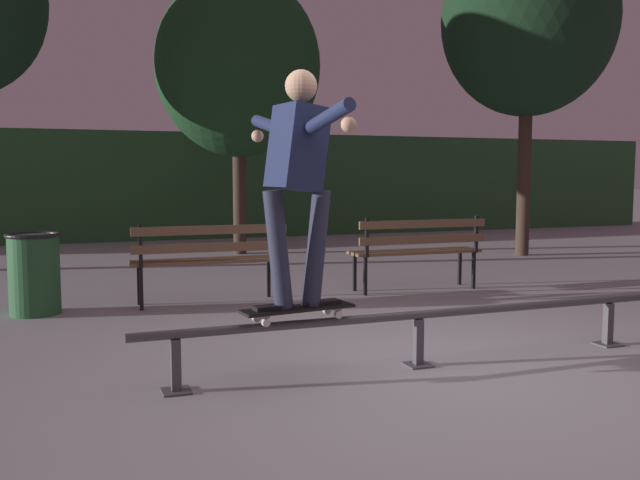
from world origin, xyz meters
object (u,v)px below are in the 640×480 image
(tree_behind_benches, at_px, (238,66))
(grind_rail, at_px, (419,323))
(park_bench_leftmost, at_px, (209,254))
(tree_far_right, at_px, (528,21))
(skateboard, at_px, (298,309))
(skateboarder, at_px, (298,168))
(park_bench_left_center, at_px, (418,246))
(trash_can, at_px, (34,272))

(tree_behind_benches, bearing_deg, grind_rail, -93.56)
(park_bench_leftmost, height_order, tree_far_right, tree_far_right)
(tree_far_right, bearing_deg, skateboard, -137.27)
(skateboarder, height_order, tree_far_right, tree_far_right)
(park_bench_left_center, distance_m, tree_behind_benches, 5.28)
(park_bench_left_center, height_order, tree_far_right, tree_far_right)
(grind_rail, relative_size, tree_far_right, 0.74)
(park_bench_left_center, bearing_deg, skateboard, -130.85)
(grind_rail, bearing_deg, skateboarder, 179.98)
(park_bench_left_center, height_order, trash_can, park_bench_left_center)
(park_bench_leftmost, xyz_separation_m, park_bench_left_center, (2.47, 0.00, 0.00))
(grind_rail, height_order, park_bench_leftmost, park_bench_leftmost)
(skateboarder, bearing_deg, tree_behind_benches, 79.39)
(skateboarder, xyz_separation_m, park_bench_left_center, (2.42, 2.80, -0.87))
(skateboard, relative_size, park_bench_leftmost, 0.50)
(park_bench_left_center, xyz_separation_m, tree_far_right, (3.37, 2.55, 3.34))
(grind_rail, bearing_deg, skateboard, 180.00)
(park_bench_leftmost, height_order, trash_can, park_bench_leftmost)
(skateboard, bearing_deg, tree_behind_benches, 79.37)
(grind_rail, height_order, tree_far_right, tree_far_right)
(tree_behind_benches, distance_m, tree_far_right, 4.87)
(park_bench_leftmost, bearing_deg, tree_far_right, 23.60)
(skateboard, distance_m, trash_can, 3.40)
(grind_rail, xyz_separation_m, trash_can, (-2.65, 2.92, 0.10))
(trash_can, bearing_deg, skateboarder, -59.12)
(grind_rail, distance_m, skateboard, 0.92)
(grind_rail, xyz_separation_m, tree_behind_benches, (0.45, 7.24, 2.88))
(grind_rail, bearing_deg, tree_far_right, 47.61)
(skateboard, relative_size, tree_behind_benches, 0.17)
(skateboarder, height_order, tree_behind_benches, tree_behind_benches)
(tree_far_right, distance_m, trash_can, 8.65)
(park_bench_left_center, xyz_separation_m, trash_can, (-4.17, 0.12, -0.12))
(grind_rail, distance_m, trash_can, 3.95)
(park_bench_leftmost, relative_size, tree_behind_benches, 0.34)
(skateboard, xyz_separation_m, park_bench_left_center, (2.42, 2.80, 0.06))
(grind_rail, height_order, skateboarder, skateboarder)
(grind_rail, xyz_separation_m, skateboard, (-0.91, 0.00, 0.16))
(skateboard, height_order, park_bench_left_center, park_bench_left_center)
(skateboarder, distance_m, trash_can, 3.55)
(park_bench_leftmost, bearing_deg, tree_behind_benches, 72.48)
(tree_behind_benches, bearing_deg, skateboard, -100.63)
(grind_rail, distance_m, tree_behind_benches, 7.81)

